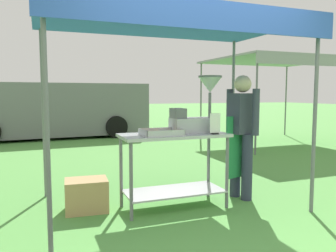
% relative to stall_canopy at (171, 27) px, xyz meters
% --- Properties ---
extents(ground_plane, '(70.00, 70.00, 0.00)m').
position_rel_stall_canopy_xyz_m(ground_plane, '(0.00, 4.80, -2.16)').
color(ground_plane, '#519342').
extents(stall_canopy, '(3.08, 1.94, 2.25)m').
position_rel_stall_canopy_xyz_m(stall_canopy, '(0.00, 0.00, 0.00)').
color(stall_canopy, slate).
rests_on(stall_canopy, ground).
extents(donut_cart, '(1.29, 0.58, 0.90)m').
position_rel_stall_canopy_xyz_m(donut_cart, '(-0.00, -0.10, -1.53)').
color(donut_cart, '#B7B7BC').
rests_on(donut_cart, ground).
extents(donut_tray, '(0.46, 0.33, 0.07)m').
position_rel_stall_canopy_xyz_m(donut_tray, '(-0.19, -0.18, -1.24)').
color(donut_tray, '#B7B7BC').
rests_on(donut_tray, donut_cart).
extents(donut_fryer, '(0.65, 0.29, 0.70)m').
position_rel_stall_canopy_xyz_m(donut_fryer, '(0.34, -0.05, -0.99)').
color(donut_fryer, '#B7B7BC').
rests_on(donut_fryer, donut_cart).
extents(menu_sign, '(0.13, 0.05, 0.25)m').
position_rel_stall_canopy_xyz_m(menu_sign, '(0.43, -0.31, -1.16)').
color(menu_sign, black).
rests_on(menu_sign, donut_cart).
extents(vendor, '(0.47, 0.54, 1.61)m').
position_rel_stall_canopy_xyz_m(vendor, '(0.96, -0.07, -1.26)').
color(vendor, '#2D3347').
rests_on(vendor, ground).
extents(supply_crate, '(0.51, 0.40, 0.38)m').
position_rel_stall_canopy_xyz_m(supply_crate, '(-1.01, 0.15, -1.98)').
color(supply_crate, tan).
rests_on(supply_crate, ground).
extents(van_grey, '(5.83, 2.32, 1.69)m').
position_rel_stall_canopy_xyz_m(van_grey, '(-1.09, 7.41, -1.29)').
color(van_grey, slate).
rests_on(van_grey, ground).
extents(neighbour_tent, '(3.33, 2.95, 2.31)m').
position_rel_stall_canopy_xyz_m(neighbour_tent, '(4.60, 3.85, 0.08)').
color(neighbour_tent, slate).
rests_on(neighbour_tent, ground).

